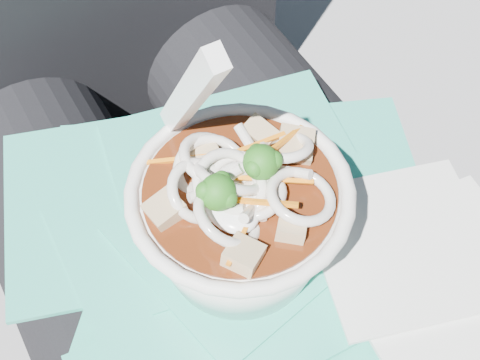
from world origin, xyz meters
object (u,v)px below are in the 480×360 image
person_body (189,184)px  plastic_bag (246,262)px  udon_bowl (239,213)px  lap (243,284)px  stone_ledge (184,296)px

person_body → plastic_bag: size_ratio=2.50×
plastic_bag → udon_bowl: bearing=125.9°
lap → plastic_bag: (-0.01, -0.02, 0.08)m
stone_ledge → person_body: size_ratio=1.02×
udon_bowl → person_body: bearing=82.8°
stone_ledge → lap: bearing=-90.0°
stone_ledge → udon_bowl: bearing=-94.8°
lap → person_body: (-0.00, 0.09, 0.03)m
stone_ledge → person_body: 0.33m
person_body → udon_bowl: bearing=-97.2°
stone_ledge → plastic_bag: bearing=-93.7°
stone_ledge → udon_bowl: udon_bowl is taller
stone_ledge → udon_bowl: 0.47m
stone_ledge → plastic_bag: 0.42m
lap → plastic_bag: 0.09m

